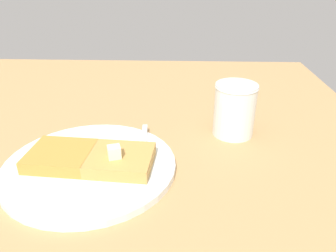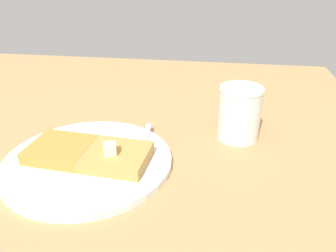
% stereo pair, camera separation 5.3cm
% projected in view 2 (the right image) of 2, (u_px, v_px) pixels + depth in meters
% --- Properties ---
extents(table_surface, '(1.12, 1.12, 0.02)m').
position_uv_depth(table_surface, '(76.00, 151.00, 0.57)').
color(table_surface, tan).
rests_on(table_surface, ground).
extents(plate, '(0.26, 0.26, 0.01)m').
position_uv_depth(plate, '(88.00, 161.00, 0.51)').
color(plate, silver).
rests_on(plate, table_surface).
extents(toast_slice_left, '(0.10, 0.09, 0.02)m').
position_uv_depth(toast_slice_left, '(117.00, 157.00, 0.50)').
color(toast_slice_left, '#C08F47').
rests_on(toast_slice_left, plate).
extents(toast_slice_middle, '(0.10, 0.09, 0.02)m').
position_uv_depth(toast_slice_middle, '(58.00, 149.00, 0.52)').
color(toast_slice_middle, '#B28335').
rests_on(toast_slice_middle, plate).
extents(butter_pat_primary, '(0.02, 0.02, 0.02)m').
position_uv_depth(butter_pat_primary, '(110.00, 149.00, 0.48)').
color(butter_pat_primary, '#F3F2C4').
rests_on(butter_pat_primary, toast_slice_left).
extents(fork, '(0.03, 0.16, 0.00)m').
position_uv_depth(fork, '(142.00, 149.00, 0.53)').
color(fork, silver).
rests_on(fork, plate).
extents(syrup_jar, '(0.08, 0.08, 0.10)m').
position_uv_depth(syrup_jar, '(239.00, 115.00, 0.58)').
color(syrup_jar, '#42220C').
rests_on(syrup_jar, table_surface).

